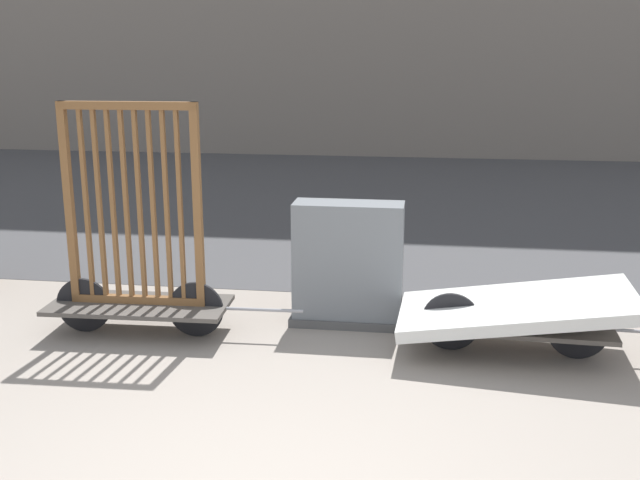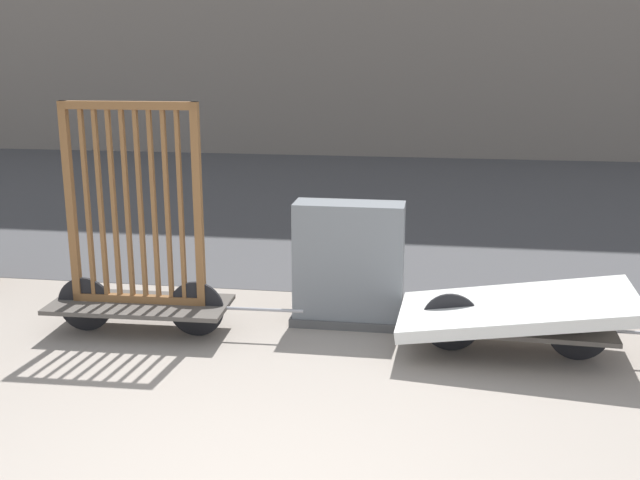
# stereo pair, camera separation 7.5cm
# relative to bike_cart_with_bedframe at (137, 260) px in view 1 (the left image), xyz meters

# --- Properties ---
(road_strip) EXTENTS (56.00, 10.58, 0.01)m
(road_strip) POSITION_rel_bike_cart_with_bedframe_xyz_m (1.67, 6.67, -0.70)
(road_strip) COLOR #424244
(road_strip) RESTS_ON ground_plane
(bike_cart_with_bedframe) EXTENTS (2.34, 0.73, 2.12)m
(bike_cart_with_bedframe) POSITION_rel_bike_cart_with_bedframe_xyz_m (0.00, 0.00, 0.00)
(bike_cart_with_bedframe) COLOR #4C4742
(bike_cart_with_bedframe) RESTS_ON ground_plane
(bike_cart_with_mattress) EXTENTS (2.51, 1.14, 0.62)m
(bike_cart_with_mattress) POSITION_rel_bike_cart_with_bedframe_xyz_m (3.35, -0.00, -0.32)
(bike_cart_with_mattress) COLOR #4C4742
(bike_cart_with_mattress) RESTS_ON ground_plane
(utility_cabinet) EXTENTS (1.08, 0.43, 1.18)m
(utility_cabinet) POSITION_rel_bike_cart_with_bedframe_xyz_m (1.86, 0.54, -0.16)
(utility_cabinet) COLOR #4C4C4C
(utility_cabinet) RESTS_ON ground_plane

